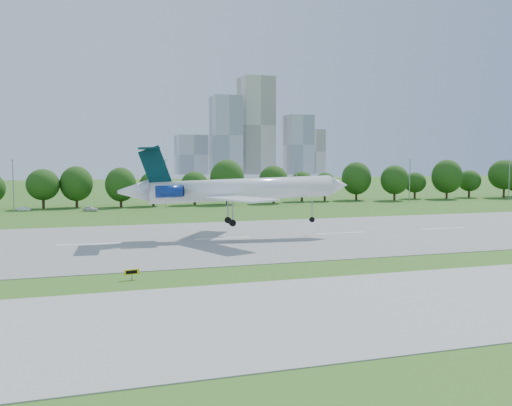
{
  "coord_description": "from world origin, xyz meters",
  "views": [
    {
      "loc": [
        -42.13,
        -59.61,
        12.25
      ],
      "look_at": [
        -17.01,
        18.0,
        5.99
      ],
      "focal_mm": 40.0,
      "sensor_mm": 36.0,
      "label": 1
    }
  ],
  "objects_px": {
    "service_vehicle_a": "(24,209)",
    "service_vehicle_b": "(90,209)",
    "airliner": "(231,189)",
    "taxi_sign_left": "(132,272)"
  },
  "relations": [
    {
      "from": "taxi_sign_left",
      "to": "service_vehicle_b",
      "type": "relative_size",
      "value": 0.43
    },
    {
      "from": "airliner",
      "to": "taxi_sign_left",
      "type": "distance_m",
      "value": 32.61
    },
    {
      "from": "airliner",
      "to": "taxi_sign_left",
      "type": "height_order",
      "value": "airliner"
    },
    {
      "from": "service_vehicle_a",
      "to": "service_vehicle_b",
      "type": "bearing_deg",
      "value": -101.24
    },
    {
      "from": "airliner",
      "to": "taxi_sign_left",
      "type": "xyz_separation_m",
      "value": [
        -17.75,
        -26.47,
        -6.9
      ]
    },
    {
      "from": "taxi_sign_left",
      "to": "service_vehicle_b",
      "type": "bearing_deg",
      "value": 79.5
    },
    {
      "from": "airliner",
      "to": "service_vehicle_a",
      "type": "bearing_deg",
      "value": 124.97
    },
    {
      "from": "service_vehicle_b",
      "to": "taxi_sign_left",
      "type": "bearing_deg",
      "value": -153.7
    },
    {
      "from": "airliner",
      "to": "service_vehicle_b",
      "type": "bearing_deg",
      "value": 114.83
    },
    {
      "from": "airliner",
      "to": "taxi_sign_left",
      "type": "relative_size",
      "value": 23.48
    }
  ]
}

